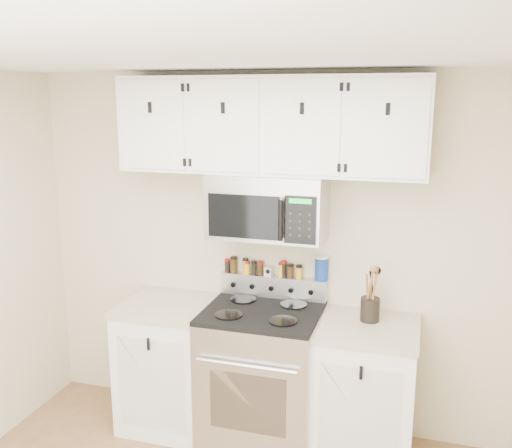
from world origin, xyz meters
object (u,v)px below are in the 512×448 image
(range, at_px, (262,374))
(microwave, at_px, (268,206))
(utensil_crock, at_px, (370,307))
(salt_canister, at_px, (322,268))

(range, relative_size, microwave, 1.45)
(range, relative_size, utensil_crock, 3.07)
(salt_canister, bearing_deg, range, -140.30)
(range, bearing_deg, utensil_crock, 7.85)
(range, bearing_deg, microwave, 89.77)
(microwave, relative_size, salt_canister, 4.44)
(utensil_crock, bearing_deg, microwave, 177.41)
(utensil_crock, xyz_separation_m, salt_canister, (-0.35, 0.19, 0.18))
(microwave, xyz_separation_m, utensil_crock, (0.69, -0.03, -0.62))
(utensil_crock, height_order, salt_canister, utensil_crock)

